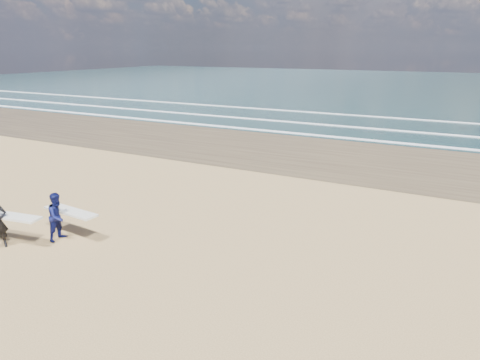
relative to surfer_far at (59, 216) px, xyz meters
The scene contains 1 object.
surfer_far is the anchor object (origin of this frame).
Camera 1 is at (11.43, -7.54, 6.25)m, focal length 32.00 mm.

